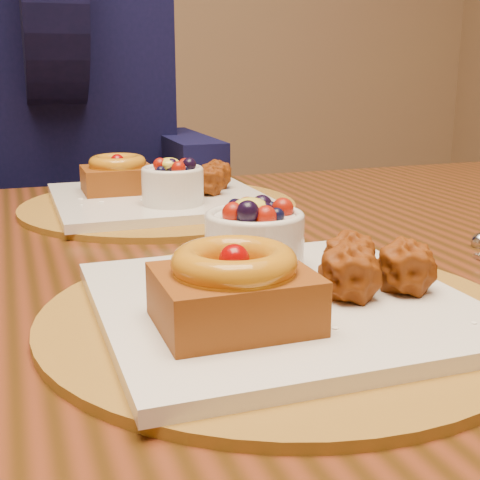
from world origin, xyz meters
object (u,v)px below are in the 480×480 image
place_setting_far (158,194)px  chair_far (11,320)px  dining_table (204,315)px  place_setting_near (276,290)px  diner (52,86)px

place_setting_far → chair_far: size_ratio=0.47×
dining_table → place_setting_far: 0.24m
place_setting_far → chair_far: (-0.21, 0.46, -0.33)m
place_setting_near → diner: 0.87m
dining_table → chair_far: chair_far is taller
place_setting_near → chair_far: size_ratio=0.47×
diner → chair_far: bearing=177.5°
place_setting_near → place_setting_far: (0.00, 0.43, -0.00)m
chair_far → diner: 0.48m
dining_table → place_setting_far: size_ratio=4.21×
dining_table → diner: size_ratio=1.88×
dining_table → place_setting_near: (-0.00, -0.22, 0.10)m
dining_table → place_setting_near: size_ratio=4.21×
place_setting_far → place_setting_near: bearing=-90.1°
place_setting_near → diner: diner is taller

